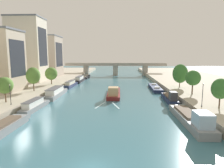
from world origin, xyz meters
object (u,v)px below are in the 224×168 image
Objects in this scene: moored_boat_left_downstream at (86,77)px; tree_left_nearest at (51,74)px; barge_midriver at (114,92)px; lamppost_left_bank at (10,94)px; tree_right_past_mid at (193,78)px; moored_boat_right_midway at (191,118)px; lamppost_right_bank at (203,94)px; moored_boat_left_lone at (56,92)px; tree_left_third at (33,76)px; tree_left_by_lamp at (5,85)px; moored_boat_left_end at (71,84)px; moored_boat_right_downstream at (170,98)px; tree_right_third at (180,74)px; moored_boat_left_upstream at (35,105)px; tree_right_far at (221,89)px; moored_boat_right_upstream at (155,88)px; bridge_far at (115,68)px; moored_boat_left_gap_after at (80,79)px.

tree_left_nearest reaches higher than moored_boat_left_downstream.
barge_midriver is 4.16× the size of lamppost_left_bank.
moored_boat_left_downstream is 2.64× the size of tree_right_past_mid.
lamppost_right_bank is at bearing 52.81° from moored_boat_right_midway.
moored_boat_left_lone is 2.46× the size of tree_right_past_mid.
tree_left_third is 15.50m from lamppost_left_bank.
barge_midriver is at bearing 36.16° from tree_left_by_lamp.
moored_boat_right_downstream is at bearing -35.85° from moored_boat_left_end.
tree_left_third is 43.26m from tree_right_third.
moored_boat_left_lone reaches higher than moored_boat_left_upstream.
moored_boat_left_upstream is 61.23m from moored_boat_left_downstream.
tree_right_far reaches higher than lamppost_right_bank.
moored_boat_right_midway is (30.67, -21.74, -0.06)m from moored_boat_left_lone.
moored_boat_left_upstream is at bearing -90.26° from moored_boat_left_downstream.
moored_boat_left_end is 30.80m from moored_boat_right_upstream.
barge_midriver is at bearing -140.72° from moored_boat_right_upstream.
tree_left_third is (0.16, 13.28, 0.69)m from tree_left_by_lamp.
moored_boat_right_downstream reaches higher than moored_boat_right_upstream.
tree_left_by_lamp reaches higher than moored_boat_left_end.
tree_right_third is (6.35, -6.61, 5.51)m from moored_boat_right_upstream.
tree_right_past_mid is (36.88, 9.85, 4.99)m from moored_boat_left_upstream.
tree_left_nearest is at bearing -98.92° from moored_boat_left_downstream.
lamppost_left_bank is (-34.13, -29.73, 3.46)m from moored_boat_right_upstream.
tree_left_third is (-22.26, -3.11, 5.13)m from barge_midriver.
moored_boat_right_upstream is (30.61, 12.90, -0.51)m from moored_boat_left_lone.
bridge_far is (-14.96, 47.49, 4.00)m from moored_boat_right_upstream.
tree_right_past_mid is (20.31, -5.89, 5.02)m from barge_midriver.
moored_boat_left_upstream is 2.75× the size of lamppost_left_bank.
lamppost_right_bank is 79.39m from bridge_far.
tree_left_third is at bearing -172.05° from barge_midriver.
bridge_far is (-21.47, 78.41, -0.94)m from tree_right_far.
tree_right_far is (42.70, -16.43, -0.56)m from tree_left_third.
moored_boat_left_lone is at bearing 173.25° from tree_right_past_mid.
tree_left_nearest is 1.42× the size of lamppost_left_bank.
tree_left_nearest is 0.10× the size of bridge_far.
lamppost_left_bank is at bearing -41.36° from tree_left_by_lamp.
lamppost_left_bank is (2.05, -15.23, -2.04)m from tree_left_third.
tree_left_third is at bearing 173.94° from moored_boat_right_downstream.
moored_boat_left_lone is 2.66× the size of tree_right_far.
moored_boat_left_gap_after is 47.57m from moored_boat_right_downstream.
tree_left_third is 1.13× the size of tree_left_nearest.
moored_boat_left_lone is 17.44m from lamppost_left_bank.
moored_boat_left_downstream is at bearing 120.32° from moored_boat_right_downstream.
bridge_far reaches higher than barge_midriver.
tree_right_past_mid is at bearing -71.76° from bridge_far.
tree_right_third is at bearing -16.06° from moored_boat_left_end.
moored_boat_left_lone is 2.28× the size of tree_left_third.
lamppost_left_bank is at bearing -96.09° from moored_boat_left_end.
moored_boat_left_lone is at bearing -104.53° from bridge_far.
tree_right_far is (36.73, -65.04, 4.98)m from moored_boat_left_downstream.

